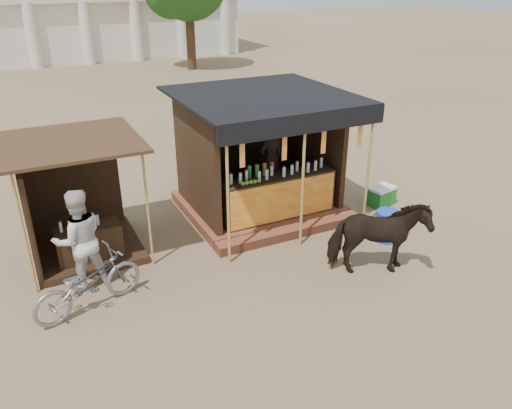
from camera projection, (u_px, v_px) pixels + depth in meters
The scene contains 9 objects.
ground at pixel (297, 296), 8.70m from camera, with size 120.00×120.00×0.00m, color #846B4C.
main_stall at pixel (262, 170), 11.41m from camera, with size 3.60×3.61×2.78m.
secondary_stall at pixel (73, 215), 9.69m from camera, with size 2.40×2.40×2.38m.
cow at pixel (378, 238), 9.07m from camera, with size 0.80×1.75×1.48m, color black.
motorbike at pixel (88, 284), 8.18m from camera, with size 0.66×1.89×0.99m, color gray.
bystander at pixel (79, 240), 8.63m from camera, with size 0.90×0.70×1.86m, color silver.
blue_barrel at pixel (387, 226), 10.41m from camera, with size 0.49×0.49×0.65m, color blue.
red_crate at pixel (397, 226), 10.75m from camera, with size 0.38×0.37×0.31m, color maroon.
cooler at pixel (381, 196), 12.04m from camera, with size 0.72×0.56×0.46m.
Camera 1 is at (-3.84, -6.13, 5.14)m, focal length 35.00 mm.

